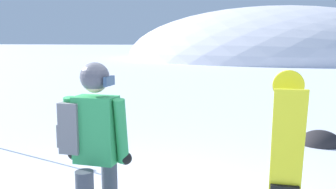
{
  "coord_description": "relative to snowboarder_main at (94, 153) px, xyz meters",
  "views": [
    {
      "loc": [
        1.37,
        -3.13,
        1.9
      ],
      "look_at": [
        0.04,
        2.7,
        1.0
      ],
      "focal_mm": 38.74,
      "sensor_mm": 36.0,
      "label": 1
    }
  ],
  "objects": [
    {
      "name": "rock_dark",
      "position": [
        -3.5,
        6.26,
        -0.92
      ],
      "size": [
        0.45,
        0.38,
        0.31
      ],
      "color": "#383333",
      "rests_on": "ground"
    },
    {
      "name": "snowboarder_main",
      "position": [
        0.0,
        0.0,
        0.0
      ],
      "size": [
        0.64,
        1.84,
        1.71
      ],
      "color": "#23B7A3",
      "rests_on": "ground"
    },
    {
      "name": "ridge_peak_main",
      "position": [
        3.69,
        37.82,
        -0.92
      ],
      "size": [
        31.47,
        28.33,
        10.81
      ],
      "color": "white",
      "rests_on": "ground"
    },
    {
      "name": "spare_snowboard",
      "position": [
        1.65,
        0.47,
        -0.09
      ],
      "size": [
        0.28,
        0.33,
        1.64
      ],
      "color": "yellow",
      "rests_on": "ground"
    },
    {
      "name": "rock_mid",
      "position": [
        2.61,
        4.09,
        -0.92
      ],
      "size": [
        0.75,
        0.64,
        0.53
      ],
      "color": "#282628",
      "rests_on": "ground"
    }
  ]
}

